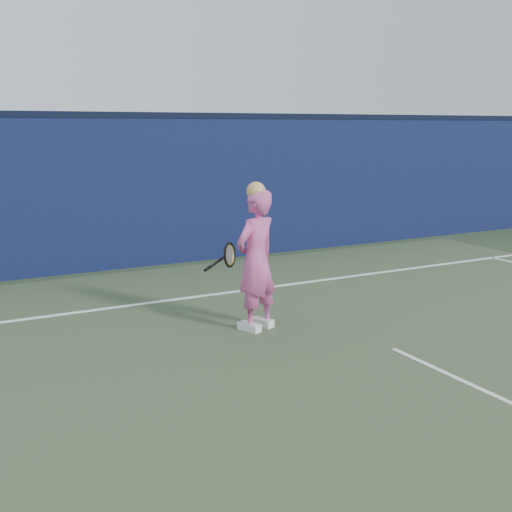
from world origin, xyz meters
TOP-DOWN VIEW (x-y plane):
  - ground at (0.00, 0.00)m, footprint 80.00×80.00m
  - backstop_wall at (0.00, 6.50)m, footprint 24.00×0.40m
  - wall_cap at (0.00, 6.50)m, footprint 24.00×0.42m
  - player at (-0.97, 2.34)m, footprint 0.71×0.60m
  - racket at (-1.13, 2.76)m, footprint 0.55×0.30m
  - court_lines at (0.00, -0.33)m, footprint 11.00×12.04m

SIDE VIEW (x-z plane):
  - ground at x=0.00m, z-range 0.00..0.00m
  - court_lines at x=0.00m, z-range 0.01..0.01m
  - racket at x=-1.13m, z-range 0.67..0.99m
  - player at x=-0.97m, z-range -0.03..1.72m
  - backstop_wall at x=0.00m, z-range 0.00..2.50m
  - wall_cap at x=0.00m, z-range 2.50..2.60m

